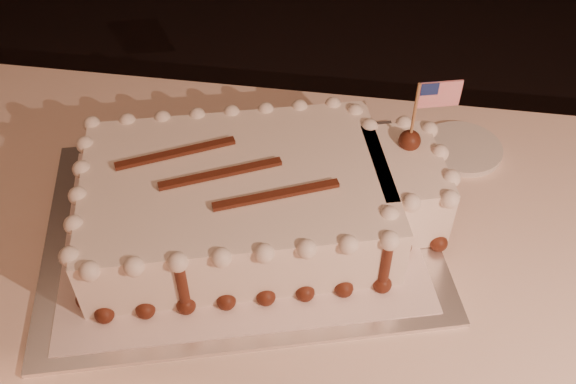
# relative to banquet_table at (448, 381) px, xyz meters

# --- Properties ---
(banquet_table) EXTENTS (2.40, 0.80, 0.75)m
(banquet_table) POSITION_rel_banquet_table_xyz_m (0.00, 0.00, 0.00)
(banquet_table) COLOR #FFDCC5
(banquet_table) RESTS_ON ground
(cake_board) EXTENTS (0.73, 0.62, 0.01)m
(cake_board) POSITION_rel_banquet_table_xyz_m (-0.40, 0.01, 0.38)
(cake_board) COLOR silver
(cake_board) RESTS_ON banquet_table
(doily) EXTENTS (0.65, 0.56, 0.00)m
(doily) POSITION_rel_banquet_table_xyz_m (-0.40, 0.01, 0.38)
(doily) COLOR white
(doily) RESTS_ON cake_board
(sheet_cake) EXTENTS (0.61, 0.44, 0.23)m
(sheet_cake) POSITION_rel_banquet_table_xyz_m (-0.37, 0.02, 0.44)
(sheet_cake) COLOR white
(sheet_cake) RESTS_ON doily
(side_plate) EXTENTS (0.15, 0.15, 0.01)m
(side_plate) POSITION_rel_banquet_table_xyz_m (-0.03, 0.26, 0.38)
(side_plate) COLOR silver
(side_plate) RESTS_ON banquet_table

